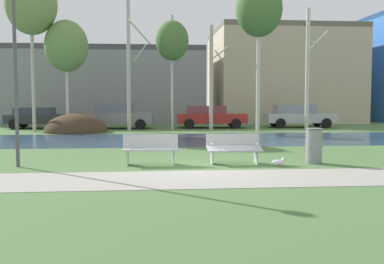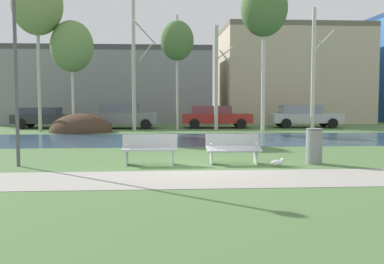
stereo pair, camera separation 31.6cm
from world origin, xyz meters
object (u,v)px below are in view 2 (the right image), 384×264
object	(u,v)px
streetlamp	(15,45)
parked_hatch_third_red	(215,116)
parked_sedan_second_grey	(124,115)
bench_left	(150,148)
parked_wagon_fourth_silver	(304,116)
trash_bin	(314,145)
parked_van_nearest_dark	(45,117)
seagull	(278,162)
bench_right	(233,148)

from	to	relation	value
streetlamp	parked_hatch_third_red	world-z (taller)	streetlamp
parked_sedan_second_grey	parked_hatch_third_red	size ratio (longest dim) A/B	0.92
bench_left	parked_wagon_fourth_silver	distance (m)	18.77
trash_bin	parked_van_nearest_dark	world-z (taller)	parked_van_nearest_dark
seagull	parked_van_nearest_dark	size ratio (longest dim) A/B	0.10
parked_van_nearest_dark	parked_sedan_second_grey	size ratio (longest dim) A/B	1.00
bench_left	bench_right	size ratio (longest dim) A/B	1.00
seagull	parked_van_nearest_dark	bearing A→B (deg)	121.91
trash_bin	seagull	bearing A→B (deg)	-155.63
parked_van_nearest_dark	parked_sedan_second_grey	xyz separation A→B (m)	(5.11, -0.65, 0.12)
bench_right	streetlamp	bearing A→B (deg)	-179.27
seagull	parked_wagon_fourth_silver	size ratio (longest dim) A/B	0.09
streetlamp	parked_van_nearest_dark	distance (m)	17.20
trash_bin	parked_wagon_fourth_silver	size ratio (longest dim) A/B	0.23
parked_van_nearest_dark	parked_wagon_fourth_silver	bearing A→B (deg)	-1.72
bench_left	parked_hatch_third_red	distance (m)	16.51
bench_right	bench_left	bearing A→B (deg)	180.00
parked_sedan_second_grey	parked_van_nearest_dark	bearing A→B (deg)	172.72
bench_left	parked_sedan_second_grey	distance (m)	16.04
bench_left	parked_van_nearest_dark	distance (m)	18.05
streetlamp	parked_hatch_third_red	bearing A→B (deg)	65.00
bench_right	parked_wagon_fourth_silver	xyz separation A→B (m)	(7.29, 16.05, 0.31)
parked_van_nearest_dark	parked_hatch_third_red	xyz separation A→B (m)	(10.99, -0.50, 0.04)
trash_bin	parked_hatch_third_red	world-z (taller)	parked_hatch_third_red
bench_left	parked_van_nearest_dark	bearing A→B (deg)	113.41
parked_wagon_fourth_silver	seagull	bearing A→B (deg)	-110.13
seagull	parked_hatch_third_red	world-z (taller)	parked_hatch_third_red
bench_left	seagull	size ratio (longest dim) A/B	3.77
trash_bin	parked_sedan_second_grey	world-z (taller)	parked_sedan_second_grey
parked_van_nearest_dark	parked_hatch_third_red	distance (m)	11.00
bench_left	parked_wagon_fourth_silver	bearing A→B (deg)	58.80
trash_bin	streetlamp	distance (m)	8.97
parked_hatch_third_red	bench_right	bearing A→B (deg)	-94.93
trash_bin	parked_sedan_second_grey	xyz separation A→B (m)	(-6.86, 16.06, 0.30)
parked_hatch_third_red	streetlamp	bearing A→B (deg)	-115.00
streetlamp	parked_sedan_second_grey	distance (m)	16.27
seagull	parked_sedan_second_grey	xyz separation A→B (m)	(-5.65, 16.61, 0.71)
bench_right	trash_bin	size ratio (longest dim) A/B	1.54
parked_sedan_second_grey	parked_hatch_third_red	distance (m)	5.89
parked_wagon_fourth_silver	streetlamp	bearing A→B (deg)	-129.77
bench_right	parked_hatch_third_red	world-z (taller)	parked_hatch_third_red
trash_bin	streetlamp	xyz separation A→B (m)	(-8.50, 0.08, 2.86)
trash_bin	parked_van_nearest_dark	xyz separation A→B (m)	(-11.97, 16.71, 0.18)
bench_right	streetlamp	world-z (taller)	streetlamp
parked_van_nearest_dark	streetlamp	bearing A→B (deg)	-78.22
bench_left	bench_right	world-z (taller)	same
seagull	trash_bin	bearing A→B (deg)	24.37
bench_right	seagull	size ratio (longest dim) A/B	3.77
parked_sedan_second_grey	trash_bin	bearing A→B (deg)	-66.86
parked_van_nearest_dark	parked_hatch_third_red	world-z (taller)	parked_hatch_third_red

